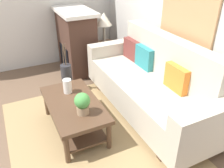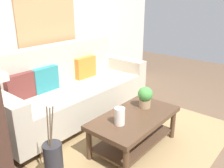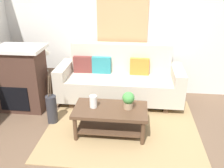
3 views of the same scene
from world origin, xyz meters
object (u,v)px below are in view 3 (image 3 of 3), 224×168
object	(u,v)px
throw_pillow_teal	(102,65)
framed_painting	(122,21)
tabletop_vase	(93,102)
fireplace	(18,78)
throw_pillow_orange	(140,66)
table_lamp	(42,50)
coffee_table	(110,115)
throw_pillow_maroon	(83,64)
couch	(120,80)
floor_vase	(52,109)
side_table	(46,85)
potted_plant_tabletop	(128,100)

from	to	relation	value
throw_pillow_teal	framed_painting	bearing A→B (deg)	43.23
tabletop_vase	fireplace	xyz separation A→B (m)	(-1.46, 0.61, 0.06)
throw_pillow_orange	framed_painting	distance (m)	0.93
framed_painting	fireplace	bearing A→B (deg)	-152.03
framed_painting	throw_pillow_teal	bearing A→B (deg)	-136.77
table_lamp	coffee_table	bearing A→B (deg)	-37.04
throw_pillow_maroon	throw_pillow_orange	xyz separation A→B (m)	(1.09, 0.00, 0.00)
tabletop_vase	table_lamp	distance (m)	1.62
fireplace	table_lamp	bearing A→B (deg)	54.07
throw_pillow_maroon	throw_pillow_teal	world-z (taller)	same
couch	throw_pillow_orange	world-z (taller)	couch
throw_pillow_maroon	table_lamp	size ratio (longest dim) A/B	0.63
throw_pillow_maroon	floor_vase	distance (m)	1.16
throw_pillow_maroon	couch	bearing A→B (deg)	-9.79
couch	side_table	size ratio (longest dim) A/B	4.12
fireplace	throw_pillow_teal	bearing A→B (deg)	23.04
throw_pillow_teal	coffee_table	bearing A→B (deg)	-75.77
couch	coffee_table	distance (m)	1.11
tabletop_vase	fireplace	size ratio (longest dim) A/B	0.16
throw_pillow_maroon	throw_pillow_teal	distance (m)	0.36
couch	coffee_table	bearing A→B (deg)	-92.73
couch	table_lamp	xyz separation A→B (m)	(-1.45, -0.04, 0.56)
couch	throw_pillow_maroon	bearing A→B (deg)	170.21
potted_plant_tabletop	table_lamp	world-z (taller)	table_lamp
throw_pillow_orange	fireplace	distance (m)	2.21
side_table	floor_vase	bearing A→B (deg)	-64.45
throw_pillow_orange	potted_plant_tabletop	size ratio (longest dim) A/B	1.37
throw_pillow_maroon	coffee_table	xyz separation A→B (m)	(0.67, -1.22, -0.37)
coffee_table	throw_pillow_maroon	bearing A→B (deg)	118.81
throw_pillow_orange	potted_plant_tabletop	world-z (taller)	throw_pillow_orange
floor_vase	framed_painting	world-z (taller)	framed_painting
side_table	throw_pillow_maroon	bearing A→B (deg)	12.79
coffee_table	throw_pillow_orange	bearing A→B (deg)	71.26
floor_vase	throw_pillow_teal	bearing A→B (deg)	56.50
throw_pillow_teal	framed_painting	world-z (taller)	framed_painting
side_table	table_lamp	distance (m)	0.71
tabletop_vase	potted_plant_tabletop	bearing A→B (deg)	2.16
potted_plant_tabletop	framed_painting	bearing A→B (deg)	97.77
throw_pillow_orange	tabletop_vase	xyz separation A→B (m)	(-0.67, -1.21, -0.16)
coffee_table	framed_painting	world-z (taller)	framed_painting
couch	side_table	bearing A→B (deg)	-178.41
tabletop_vase	table_lamp	bearing A→B (deg)	137.55
throw_pillow_teal	tabletop_vase	xyz separation A→B (m)	(0.05, -1.21, -0.16)
couch	fireplace	world-z (taller)	fireplace
table_lamp	couch	bearing A→B (deg)	1.59
table_lamp	side_table	bearing A→B (deg)	0.00
coffee_table	floor_vase	bearing A→B (deg)	168.78
tabletop_vase	side_table	size ratio (longest dim) A/B	0.33
couch	table_lamp	distance (m)	1.56
throw_pillow_teal	floor_vase	size ratio (longest dim) A/B	0.75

